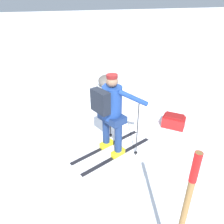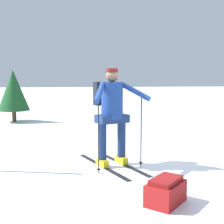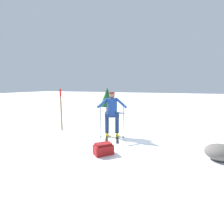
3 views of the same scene
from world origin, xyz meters
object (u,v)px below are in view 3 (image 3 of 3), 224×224
skier (112,111)px  trail_marker (61,107)px  pine_tree (107,97)px  dropped_backpack (103,149)px  rock_boulder (221,152)px

skier → trail_marker: (2.37, 0.02, 0.04)m
trail_marker → pine_tree: size_ratio=1.01×
dropped_backpack → rock_boulder: bearing=-165.3°
skier → dropped_backpack: size_ratio=2.97×
rock_boulder → pine_tree: bearing=-47.4°
skier → rock_boulder: size_ratio=2.37×
trail_marker → rock_boulder: 6.00m
trail_marker → rock_boulder: (-5.86, 0.97, -0.83)m
dropped_backpack → rock_boulder: (-3.04, -0.80, 0.06)m
dropped_backpack → trail_marker: (2.82, -1.77, 0.89)m
dropped_backpack → pine_tree: pine_tree is taller
skier → pine_tree: size_ratio=1.03×
dropped_backpack → trail_marker: size_ratio=0.34×
trail_marker → pine_tree: bearing=-86.8°
skier → rock_boulder: (-3.49, 0.99, -0.79)m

